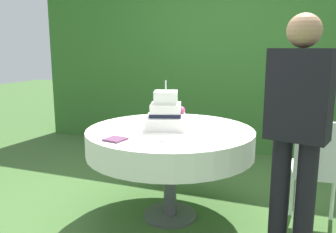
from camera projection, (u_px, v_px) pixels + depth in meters
name	position (u px, v px, depth m)	size (l,w,h in m)	color
ground_plane	(170.00, 216.00, 2.98)	(20.00, 20.00, 0.00)	#3D602D
foliage_hedge	(230.00, 57.00, 4.90)	(5.63, 0.62, 2.56)	#336628
cake_table	(170.00, 141.00, 2.85)	(1.35, 1.35, 0.76)	#4C4C51
wedding_cake	(166.00, 114.00, 2.84)	(0.40, 0.40, 0.39)	white
serving_plate_near	(200.00, 117.00, 3.29)	(0.14, 0.14, 0.01)	white
serving_plate_far	(133.00, 117.00, 3.27)	(0.12, 0.12, 0.01)	white
serving_plate_left	(165.00, 140.00, 2.48)	(0.10, 0.10, 0.01)	white
napkin_stack	(115.00, 139.00, 2.48)	(0.14, 0.14, 0.01)	#603856
garden_chair	(320.00, 165.00, 2.62)	(0.44, 0.44, 0.89)	white
standing_person	(297.00, 127.00, 2.13)	(0.40, 0.28, 1.60)	black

